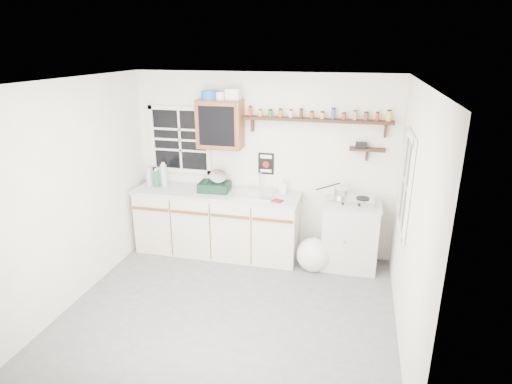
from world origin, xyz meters
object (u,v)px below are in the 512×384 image
at_px(dish_rack, 216,184).
at_px(right_cabinet, 350,235).
at_px(main_cabinet, 217,222).
at_px(upper_cabinet, 220,124).
at_px(spice_shelf, 318,119).
at_px(hotplate, 351,200).

bearing_deg(dish_rack, right_cabinet, -2.40).
xyz_separation_m(main_cabinet, upper_cabinet, (0.03, 0.14, 1.36)).
distance_m(spice_shelf, dish_rack, 1.63).
relative_size(right_cabinet, upper_cabinet, 1.40).
bearing_deg(hotplate, right_cabinet, 48.24).
height_order(main_cabinet, upper_cabinet, upper_cabinet).
bearing_deg(right_cabinet, dish_rack, -179.76).
bearing_deg(hotplate, spice_shelf, 156.17).
distance_m(upper_cabinet, dish_rack, 0.82).
xyz_separation_m(main_cabinet, right_cabinet, (1.83, 0.03, -0.01)).
bearing_deg(main_cabinet, spice_shelf, 9.13).
xyz_separation_m(upper_cabinet, hotplate, (1.78, -0.14, -0.88)).
xyz_separation_m(right_cabinet, spice_shelf, (-0.51, 0.19, 1.48)).
bearing_deg(dish_rack, main_cabinet, -56.71).
height_order(right_cabinet, dish_rack, dish_rack).
bearing_deg(hotplate, main_cabinet, 179.17).
height_order(main_cabinet, hotplate, hotplate).
relative_size(upper_cabinet, dish_rack, 1.53).
height_order(upper_cabinet, dish_rack, upper_cabinet).
bearing_deg(main_cabinet, right_cabinet, 0.79).
bearing_deg(hotplate, upper_cabinet, 174.56).
bearing_deg(spice_shelf, main_cabinet, -170.87).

